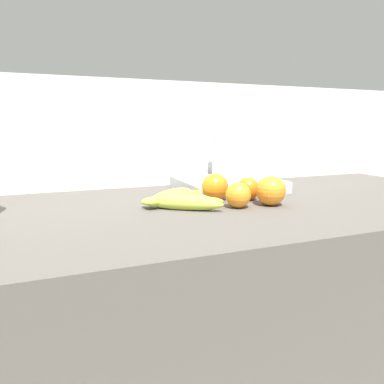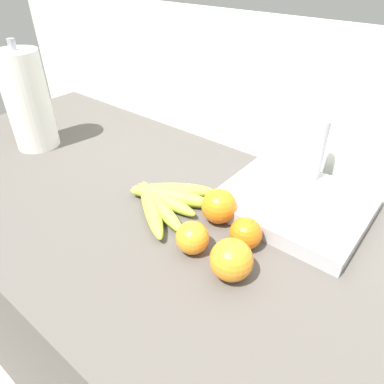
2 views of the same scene
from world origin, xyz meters
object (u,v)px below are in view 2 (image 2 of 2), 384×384
at_px(orange_back_left, 231,260).
at_px(orange_front, 219,206).
at_px(orange_far_right, 246,233).
at_px(paper_towel_roll, 28,101).
at_px(sink_basin, 295,202).
at_px(banana_bunch, 164,200).
at_px(orange_center, 192,238).

bearing_deg(orange_back_left, orange_front, 133.32).
bearing_deg(orange_far_right, paper_towel_roll, -178.62).
xyz_separation_m(paper_towel_roll, sink_basin, (0.76, 0.20, -0.12)).
height_order(banana_bunch, orange_far_right, orange_far_right).
height_order(banana_bunch, paper_towel_roll, paper_towel_roll).
height_order(orange_back_left, sink_basin, sink_basin).
height_order(orange_far_right, orange_back_left, orange_back_left).
bearing_deg(orange_center, paper_towel_roll, 174.80).
relative_size(orange_far_right, paper_towel_roll, 0.22).
bearing_deg(banana_bunch, sink_basin, 36.64).
relative_size(orange_center, orange_back_left, 0.84).
height_order(orange_center, sink_basin, sink_basin).
bearing_deg(orange_back_left, paper_towel_roll, 174.97).
bearing_deg(banana_bunch, orange_front, 16.11).
height_order(orange_front, sink_basin, sink_basin).
relative_size(banana_bunch, orange_front, 2.98).
bearing_deg(orange_center, orange_far_right, 45.85).
height_order(banana_bunch, sink_basin, sink_basin).
bearing_deg(orange_front, banana_bunch, -163.89).
bearing_deg(sink_basin, orange_front, -128.37).
relative_size(orange_far_right, orange_back_left, 0.83).
bearing_deg(orange_far_right, orange_back_left, -75.87).
bearing_deg(orange_front, orange_far_right, -20.59).
relative_size(orange_back_left, paper_towel_roll, 0.26).
xyz_separation_m(banana_bunch, orange_back_left, (0.24, -0.08, 0.02)).
bearing_deg(orange_far_right, sink_basin, 82.43).
bearing_deg(orange_front, orange_back_left, -46.68).
distance_m(orange_back_left, sink_basin, 0.26).
xyz_separation_m(orange_front, paper_towel_roll, (-0.65, -0.05, 0.10)).
height_order(banana_bunch, orange_back_left, orange_back_left).
bearing_deg(banana_bunch, orange_back_left, -18.47).
bearing_deg(banana_bunch, orange_far_right, 0.95).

